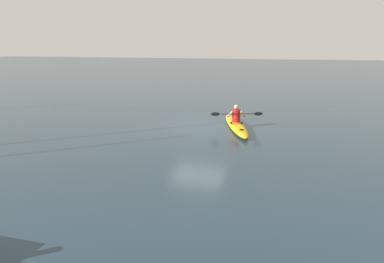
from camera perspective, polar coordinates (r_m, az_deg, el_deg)
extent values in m
plane|color=#233847|center=(18.01, 0.97, 0.80)|extent=(160.00, 160.00, 0.00)
ellipsoid|color=#EAB214|center=(17.68, 6.52, 0.95)|extent=(2.29, 5.03, 0.28)
torus|color=black|center=(17.54, 6.59, 1.24)|extent=(0.75, 0.75, 0.04)
cylinder|color=black|center=(16.18, 7.35, 0.27)|extent=(0.18, 0.18, 0.02)
cylinder|color=red|center=(17.65, 6.53, 2.34)|extent=(0.37, 0.37, 0.58)
sphere|color=tan|center=(17.58, 6.56, 3.62)|extent=(0.21, 0.21, 0.21)
cylinder|color=black|center=(17.43, 6.64, 2.60)|extent=(1.85, 0.67, 0.03)
ellipsoid|color=black|center=(17.61, 9.77, 2.61)|extent=(0.39, 0.17, 0.17)
ellipsoid|color=black|center=(17.31, 3.46, 2.59)|extent=(0.39, 0.17, 0.17)
cylinder|color=tan|center=(17.60, 7.50, 2.57)|extent=(0.25, 0.26, 0.34)
cylinder|color=tan|center=(17.51, 5.65, 2.56)|extent=(0.31, 0.17, 0.34)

